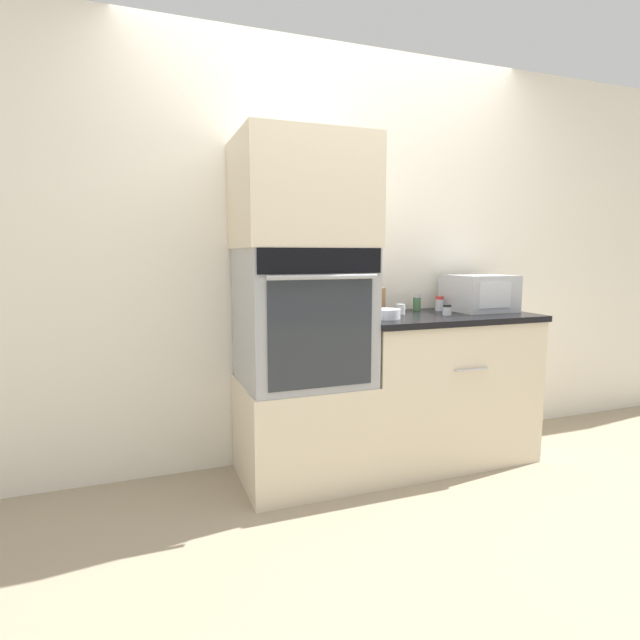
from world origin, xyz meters
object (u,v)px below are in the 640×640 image
(condiment_jar_near, at_px, (439,304))
(condiment_jar_far, at_px, (400,309))
(wall_oven, at_px, (302,316))
(knife_block, at_px, (373,300))
(bowl, at_px, (386,314))
(condiment_jar_back, at_px, (447,310))
(condiment_jar_mid, at_px, (417,302))
(microwave, at_px, (479,293))

(condiment_jar_near, distance_m, condiment_jar_far, 0.34)
(wall_oven, height_order, condiment_jar_near, wall_oven)
(knife_block, distance_m, condiment_jar_near, 0.47)
(bowl, height_order, condiment_jar_back, condiment_jar_back)
(wall_oven, xyz_separation_m, bowl, (0.47, -0.09, 0.00))
(bowl, xyz_separation_m, condiment_jar_far, (0.18, 0.16, 0.00))
(bowl, xyz_separation_m, condiment_jar_back, (0.42, 0.02, 0.00))
(knife_block, distance_m, condiment_jar_back, 0.44)
(condiment_jar_mid, bearing_deg, bowl, -141.60)
(knife_block, relative_size, condiment_jar_near, 2.21)
(condiment_jar_far, bearing_deg, condiment_jar_near, 13.88)
(condiment_jar_back, bearing_deg, condiment_jar_near, 67.52)
(condiment_jar_mid, xyz_separation_m, condiment_jar_far, (-0.20, -0.14, -0.02))
(condiment_jar_near, bearing_deg, condiment_jar_back, -112.48)
(bowl, bearing_deg, knife_block, 81.33)
(knife_block, xyz_separation_m, condiment_jar_far, (0.15, -0.08, -0.05))
(microwave, distance_m, bowl, 0.77)
(bowl, bearing_deg, wall_oven, 169.55)
(wall_oven, distance_m, condiment_jar_back, 0.89)
(knife_block, xyz_separation_m, bowl, (-0.04, -0.24, -0.05))
(wall_oven, height_order, bowl, wall_oven)
(microwave, bearing_deg, wall_oven, -176.68)
(condiment_jar_near, relative_size, condiment_jar_far, 1.52)
(knife_block, bearing_deg, condiment_jar_mid, 9.76)
(bowl, distance_m, condiment_jar_mid, 0.49)
(wall_oven, relative_size, condiment_jar_near, 7.85)
(wall_oven, distance_m, microwave, 1.22)
(condiment_jar_mid, relative_size, condiment_jar_back, 1.71)
(condiment_jar_far, xyz_separation_m, condiment_jar_back, (0.24, -0.14, 0.00))
(microwave, xyz_separation_m, knife_block, (-0.71, 0.09, -0.03))
(microwave, bearing_deg, condiment_jar_near, 159.75)
(knife_block, bearing_deg, bowl, -98.67)
(condiment_jar_near, xyz_separation_m, condiment_jar_back, (-0.09, -0.22, -0.01))
(knife_block, height_order, condiment_jar_near, knife_block)
(bowl, height_order, condiment_jar_far, condiment_jar_far)
(wall_oven, xyz_separation_m, microwave, (1.21, 0.07, 0.09))
(knife_block, xyz_separation_m, condiment_jar_near, (0.47, 0.00, -0.04))
(knife_block, bearing_deg, condiment_jar_near, 0.05)
(knife_block, bearing_deg, wall_oven, -162.76)
(wall_oven, distance_m, condiment_jar_near, 0.99)
(bowl, bearing_deg, condiment_jar_far, 41.58)
(microwave, xyz_separation_m, condiment_jar_near, (-0.23, 0.09, -0.07))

